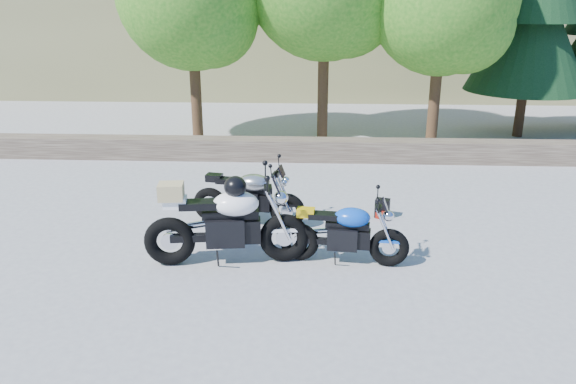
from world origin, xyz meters
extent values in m
plane|color=gray|center=(0.00, 0.00, 0.00)|extent=(90.00, 90.00, 0.00)
cube|color=#44372D|center=(0.00, 5.50, 0.25)|extent=(22.00, 0.55, 0.50)
cylinder|color=#382314|center=(-2.50, 7.20, 1.51)|extent=(0.28, 0.28, 3.02)
sphere|color=#1F6A17|center=(-2.00, 6.90, 3.13)|extent=(2.38, 2.38, 2.38)
cylinder|color=#382314|center=(0.80, 7.60, 1.68)|extent=(0.28, 0.28, 3.36)
sphere|color=#1F6A17|center=(1.30, 7.30, 3.48)|extent=(2.64, 2.64, 2.64)
cylinder|color=#382314|center=(3.60, 7.00, 1.46)|extent=(0.28, 0.28, 2.91)
sphere|color=#1F6A17|center=(4.10, 6.70, 3.02)|extent=(2.29, 2.29, 2.29)
cylinder|color=#382314|center=(6.20, 8.20, 1.08)|extent=(0.26, 0.26, 2.16)
cone|color=black|center=(6.20, 8.20, 2.88)|extent=(3.17, 3.17, 3.24)
torus|color=black|center=(0.17, 1.37, 0.30)|extent=(0.61, 0.25, 0.60)
torus|color=black|center=(-1.15, 1.59, 0.30)|extent=(0.61, 0.25, 0.60)
cylinder|color=silver|center=(0.17, 1.37, 0.30)|extent=(0.21, 0.07, 0.21)
cylinder|color=silver|center=(-1.15, 1.59, 0.30)|extent=(0.21, 0.07, 0.21)
cube|color=black|center=(-0.51, 1.48, 0.41)|extent=(0.49, 0.35, 0.34)
cube|color=black|center=(-0.45, 1.47, 0.62)|extent=(0.67, 0.26, 0.09)
ellipsoid|color=#A5A6AA|center=(-0.38, 1.46, 0.75)|extent=(0.59, 0.45, 0.28)
cube|color=black|center=(-0.79, 1.53, 0.75)|extent=(0.49, 0.28, 0.08)
cube|color=black|center=(-1.06, 1.58, 0.78)|extent=(0.29, 0.23, 0.12)
cylinder|color=black|center=(-0.01, 1.40, 0.96)|extent=(0.13, 0.61, 0.03)
sphere|color=silver|center=(0.13, 1.37, 0.80)|extent=(0.17, 0.17, 0.17)
torus|color=black|center=(0.19, 0.11, 0.36)|extent=(0.74, 0.27, 0.72)
torus|color=black|center=(-1.42, -0.09, 0.36)|extent=(0.74, 0.27, 0.72)
cylinder|color=silver|center=(0.19, 0.11, 0.36)|extent=(0.25, 0.08, 0.25)
cylinder|color=silver|center=(-1.42, -0.09, 0.36)|extent=(0.25, 0.08, 0.25)
cube|color=black|center=(-0.64, 0.01, 0.50)|extent=(0.58, 0.40, 0.41)
cube|color=black|center=(-0.56, 0.02, 0.75)|extent=(0.81, 0.28, 0.11)
ellipsoid|color=white|center=(-0.48, 0.03, 0.90)|extent=(0.70, 0.52, 0.34)
cube|color=black|center=(-0.98, -0.04, 0.90)|extent=(0.59, 0.32, 0.10)
cube|color=white|center=(-1.31, -0.08, 0.95)|extent=(0.34, 0.26, 0.15)
cylinder|color=black|center=(-0.03, 0.08, 1.16)|extent=(0.13, 0.74, 0.04)
sphere|color=silver|center=(0.14, 0.11, 0.97)|extent=(0.20, 0.20, 0.20)
ellipsoid|color=black|center=(-0.48, 0.03, 1.15)|extent=(0.36, 0.37, 0.30)
cube|color=tan|center=(-1.36, -0.08, 1.11)|extent=(0.37, 0.33, 0.23)
torus|color=black|center=(1.68, 0.02, 0.28)|extent=(0.58, 0.20, 0.57)
torus|color=black|center=(0.41, 0.16, 0.28)|extent=(0.58, 0.20, 0.57)
cylinder|color=silver|center=(1.68, 0.02, 0.28)|extent=(0.20, 0.06, 0.20)
cylinder|color=silver|center=(0.41, 0.16, 0.28)|extent=(0.20, 0.06, 0.20)
cube|color=black|center=(1.02, 0.09, 0.39)|extent=(0.45, 0.31, 0.32)
cube|color=black|center=(1.09, 0.08, 0.59)|extent=(0.63, 0.21, 0.09)
ellipsoid|color=#0C44BE|center=(1.15, 0.08, 0.71)|extent=(0.54, 0.40, 0.27)
cube|color=black|center=(0.76, 0.12, 0.71)|extent=(0.46, 0.24, 0.08)
cube|color=gold|center=(0.49, 0.15, 0.75)|extent=(0.27, 0.20, 0.12)
cylinder|color=black|center=(1.50, 0.04, 0.91)|extent=(0.09, 0.59, 0.03)
sphere|color=silver|center=(1.64, 0.02, 0.76)|extent=(0.16, 0.16, 0.16)
cube|color=black|center=(1.80, 1.92, 0.16)|extent=(0.28, 0.23, 0.33)
cube|color=#9A180C|center=(1.77, 1.82, 0.07)|extent=(0.19, 0.09, 0.14)
camera|label=1|loc=(0.60, -7.27, 3.62)|focal=35.00mm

